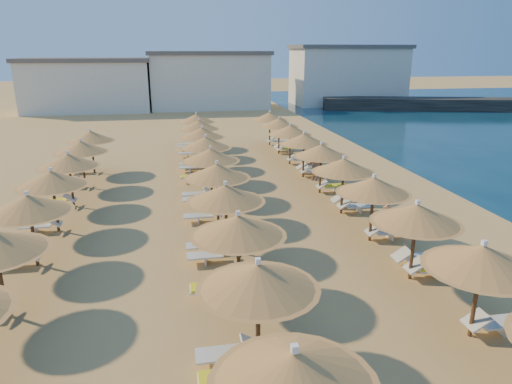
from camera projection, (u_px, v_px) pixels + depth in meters
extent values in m
plane|color=tan|center=(307.00, 253.00, 17.41)|extent=(220.00, 220.00, 0.00)
cube|color=black|center=(440.00, 104.00, 58.89)|extent=(30.05, 11.33, 1.50)
cube|color=white|center=(89.00, 87.00, 57.21)|extent=(15.00, 8.00, 6.00)
cube|color=#59514C|center=(86.00, 60.00, 56.24)|extent=(15.60, 8.48, 0.50)
cube|color=white|center=(209.00, 82.00, 60.33)|extent=(15.00, 8.00, 6.80)
cube|color=#59514C|center=(209.00, 53.00, 59.24)|extent=(15.60, 8.48, 0.50)
cube|color=white|center=(347.00, 77.00, 64.42)|extent=(15.00, 8.00, 7.60)
cube|color=#59514C|center=(349.00, 47.00, 63.21)|extent=(15.60, 8.48, 0.50)
cylinder|color=brown|center=(475.00, 298.00, 12.06)|extent=(0.12, 0.12, 2.28)
cone|color=#AB7231|center=(482.00, 257.00, 11.70)|extent=(2.76, 2.76, 0.64)
cone|color=#AB7231|center=(481.00, 266.00, 11.78)|extent=(2.98, 2.98, 0.12)
cube|color=white|center=(484.00, 243.00, 11.58)|extent=(0.12, 0.12, 0.14)
cylinder|color=brown|center=(413.00, 248.00, 15.16)|extent=(0.12, 0.12, 2.28)
cone|color=#AB7231|center=(417.00, 214.00, 14.80)|extent=(2.76, 2.76, 0.64)
cone|color=#AB7231|center=(416.00, 221.00, 14.88)|extent=(2.98, 2.98, 0.12)
cube|color=white|center=(418.00, 202.00, 14.69)|extent=(0.12, 0.12, 0.14)
cylinder|color=brown|center=(372.00, 214.00, 18.26)|extent=(0.12, 0.12, 2.28)
cone|color=#AB7231|center=(374.00, 185.00, 17.90)|extent=(2.76, 2.76, 0.64)
cone|color=#AB7231|center=(373.00, 191.00, 17.98)|extent=(2.98, 2.98, 0.12)
cube|color=white|center=(375.00, 176.00, 17.79)|extent=(0.12, 0.12, 0.14)
cylinder|color=brown|center=(342.00, 190.00, 21.37)|extent=(0.12, 0.12, 2.28)
cone|color=#AB7231|center=(344.00, 165.00, 21.01)|extent=(2.76, 2.76, 0.64)
cone|color=#AB7231|center=(343.00, 171.00, 21.08)|extent=(2.98, 2.98, 0.12)
cube|color=white|center=(344.00, 157.00, 20.89)|extent=(0.12, 0.12, 0.14)
cylinder|color=brown|center=(320.00, 172.00, 24.47)|extent=(0.12, 0.12, 2.28)
cone|color=#AB7231|center=(321.00, 150.00, 24.11)|extent=(2.76, 2.76, 0.64)
cone|color=#AB7231|center=(321.00, 155.00, 24.19)|extent=(2.98, 2.98, 0.12)
cube|color=white|center=(322.00, 143.00, 24.00)|extent=(0.12, 0.12, 0.14)
cylinder|color=brown|center=(303.00, 159.00, 27.57)|extent=(0.12, 0.12, 2.28)
cone|color=#AB7231|center=(304.00, 139.00, 27.21)|extent=(2.76, 2.76, 0.64)
cone|color=#AB7231|center=(304.00, 143.00, 27.29)|extent=(2.98, 2.98, 0.12)
cube|color=white|center=(304.00, 132.00, 27.10)|extent=(0.12, 0.12, 0.14)
cylinder|color=brown|center=(290.00, 148.00, 30.68)|extent=(0.12, 0.12, 2.28)
cone|color=#AB7231|center=(290.00, 130.00, 30.32)|extent=(2.76, 2.76, 0.64)
cone|color=#AB7231|center=(290.00, 134.00, 30.39)|extent=(2.98, 2.98, 0.12)
cube|color=white|center=(290.00, 124.00, 30.20)|extent=(0.12, 0.12, 0.14)
cylinder|color=brown|center=(279.00, 139.00, 33.78)|extent=(0.12, 0.12, 2.28)
cone|color=#AB7231|center=(279.00, 122.00, 33.42)|extent=(2.76, 2.76, 0.64)
cone|color=#AB7231|center=(279.00, 126.00, 33.50)|extent=(2.98, 2.98, 0.12)
cube|color=white|center=(279.00, 117.00, 33.31)|extent=(0.12, 0.12, 0.14)
cylinder|color=brown|center=(270.00, 131.00, 36.88)|extent=(0.12, 0.12, 2.28)
cone|color=#AB7231|center=(270.00, 116.00, 36.52)|extent=(2.76, 2.76, 0.64)
cone|color=#AB7231|center=(270.00, 119.00, 36.60)|extent=(2.98, 2.98, 0.12)
cube|color=white|center=(270.00, 111.00, 36.41)|extent=(0.12, 0.12, 0.14)
cone|color=#AB7231|center=(294.00, 368.00, 7.60)|extent=(2.76, 2.76, 0.64)
cone|color=#AB7231|center=(294.00, 381.00, 7.68)|extent=(2.98, 2.98, 0.12)
cube|color=white|center=(295.00, 349.00, 7.48)|extent=(0.12, 0.12, 0.14)
cylinder|color=brown|center=(258.00, 321.00, 11.06)|extent=(0.12, 0.12, 2.28)
cone|color=#AB7231|center=(258.00, 276.00, 10.70)|extent=(2.76, 2.76, 0.64)
cone|color=#AB7231|center=(258.00, 286.00, 10.78)|extent=(2.98, 2.98, 0.12)
cube|color=white|center=(258.00, 261.00, 10.59)|extent=(0.12, 0.12, 0.14)
cylinder|color=brown|center=(239.00, 262.00, 14.17)|extent=(0.12, 0.12, 2.28)
cone|color=#AB7231|center=(238.00, 225.00, 13.81)|extent=(2.76, 2.76, 0.64)
cone|color=#AB7231|center=(238.00, 233.00, 13.88)|extent=(2.98, 2.98, 0.12)
cube|color=white|center=(238.00, 213.00, 13.69)|extent=(0.12, 0.12, 0.14)
cylinder|color=brown|center=(226.00, 223.00, 17.27)|extent=(0.12, 0.12, 2.28)
cone|color=#AB7231|center=(226.00, 193.00, 16.91)|extent=(2.76, 2.76, 0.64)
cone|color=#AB7231|center=(226.00, 200.00, 16.99)|extent=(2.98, 2.98, 0.12)
cube|color=white|center=(225.00, 183.00, 16.79)|extent=(0.12, 0.12, 0.14)
cylinder|color=brown|center=(218.00, 197.00, 20.37)|extent=(0.12, 0.12, 2.28)
cone|color=#AB7231|center=(217.00, 171.00, 20.01)|extent=(2.76, 2.76, 0.64)
cone|color=#AB7231|center=(217.00, 177.00, 20.09)|extent=(2.98, 2.98, 0.12)
cube|color=white|center=(217.00, 162.00, 19.90)|extent=(0.12, 0.12, 0.14)
cylinder|color=brown|center=(211.00, 178.00, 23.48)|extent=(0.12, 0.12, 2.28)
cone|color=#AB7231|center=(211.00, 155.00, 23.12)|extent=(2.76, 2.76, 0.64)
cone|color=#AB7231|center=(211.00, 160.00, 23.19)|extent=(2.98, 2.98, 0.12)
cube|color=white|center=(210.00, 147.00, 23.00)|extent=(0.12, 0.12, 0.14)
cylinder|color=brown|center=(207.00, 163.00, 26.58)|extent=(0.12, 0.12, 2.28)
cone|color=#AB7231|center=(206.00, 142.00, 26.22)|extent=(2.76, 2.76, 0.64)
cone|color=#AB7231|center=(206.00, 147.00, 26.30)|extent=(2.98, 2.98, 0.12)
cube|color=white|center=(206.00, 136.00, 26.10)|extent=(0.12, 0.12, 0.14)
cylinder|color=brown|center=(203.00, 151.00, 29.68)|extent=(0.12, 0.12, 2.28)
cone|color=#AB7231|center=(202.00, 133.00, 29.32)|extent=(2.76, 2.76, 0.64)
cone|color=#AB7231|center=(202.00, 137.00, 29.40)|extent=(2.98, 2.98, 0.12)
cube|color=white|center=(202.00, 127.00, 29.21)|extent=(0.12, 0.12, 0.14)
cylinder|color=brown|center=(200.00, 141.00, 32.79)|extent=(0.12, 0.12, 2.28)
cone|color=#AB7231|center=(199.00, 125.00, 32.43)|extent=(2.76, 2.76, 0.64)
cone|color=#AB7231|center=(199.00, 128.00, 32.50)|extent=(2.98, 2.98, 0.12)
cube|color=white|center=(199.00, 119.00, 32.31)|extent=(0.12, 0.12, 0.14)
cylinder|color=brown|center=(197.00, 133.00, 35.89)|extent=(0.12, 0.12, 2.28)
cone|color=#AB7231|center=(196.00, 118.00, 35.53)|extent=(2.76, 2.76, 0.64)
cone|color=#AB7231|center=(197.00, 121.00, 35.61)|extent=(2.98, 2.98, 0.12)
cube|color=white|center=(196.00, 113.00, 35.41)|extent=(0.12, 0.12, 0.14)
cylinder|color=brown|center=(1.00, 280.00, 13.00)|extent=(0.12, 0.12, 2.28)
cylinder|color=brown|center=(33.00, 236.00, 16.11)|extent=(0.12, 0.12, 2.28)
cone|color=#AB7231|center=(28.00, 204.00, 15.74)|extent=(2.76, 2.76, 0.64)
cone|color=#AB7231|center=(29.00, 211.00, 15.82)|extent=(2.98, 2.98, 0.12)
cube|color=white|center=(27.00, 193.00, 15.63)|extent=(0.12, 0.12, 0.14)
cylinder|color=brown|center=(55.00, 206.00, 19.21)|extent=(0.12, 0.12, 2.28)
cone|color=#AB7231|center=(52.00, 178.00, 18.85)|extent=(2.76, 2.76, 0.64)
cone|color=#AB7231|center=(52.00, 184.00, 18.93)|extent=(2.98, 2.98, 0.12)
cube|color=white|center=(50.00, 169.00, 18.73)|extent=(0.12, 0.12, 0.14)
cylinder|color=brown|center=(71.00, 184.00, 22.31)|extent=(0.12, 0.12, 2.28)
cone|color=#AB7231|center=(68.00, 160.00, 21.95)|extent=(2.76, 2.76, 0.64)
cone|color=#AB7231|center=(69.00, 165.00, 22.03)|extent=(2.98, 2.98, 0.12)
cube|color=white|center=(67.00, 152.00, 21.84)|extent=(0.12, 0.12, 0.14)
cylinder|color=brown|center=(83.00, 168.00, 25.41)|extent=(0.12, 0.12, 2.28)
cone|color=#AB7231|center=(81.00, 147.00, 25.05)|extent=(2.76, 2.76, 0.64)
cone|color=#AB7231|center=(81.00, 151.00, 25.13)|extent=(2.98, 2.98, 0.12)
cube|color=white|center=(80.00, 140.00, 24.94)|extent=(0.12, 0.12, 0.14)
cylinder|color=brown|center=(93.00, 155.00, 28.52)|extent=(0.12, 0.12, 2.28)
cone|color=#AB7231|center=(91.00, 136.00, 28.16)|extent=(2.76, 2.76, 0.64)
cone|color=#AB7231|center=(91.00, 140.00, 28.23)|extent=(2.98, 2.98, 0.12)
cube|color=white|center=(90.00, 130.00, 28.04)|extent=(0.12, 0.12, 0.14)
cube|color=silver|center=(501.00, 322.00, 12.46)|extent=(1.29, 0.60, 0.06)
cube|color=silver|center=(500.00, 327.00, 12.50)|extent=(0.06, 0.54, 0.32)
cube|color=silver|center=(476.00, 320.00, 12.28)|extent=(0.58, 0.60, 0.40)
cube|color=silver|center=(222.00, 354.00, 11.15)|extent=(1.29, 0.60, 0.06)
cube|color=silver|center=(222.00, 359.00, 11.20)|extent=(0.06, 0.54, 0.32)
cube|color=silver|center=(253.00, 345.00, 11.24)|extent=(0.58, 0.60, 0.40)
cube|color=silver|center=(226.00, 379.00, 10.31)|extent=(1.29, 0.60, 0.06)
cube|color=silver|center=(226.00, 384.00, 10.36)|extent=(0.06, 0.54, 0.32)
cube|color=silver|center=(259.00, 369.00, 10.40)|extent=(0.58, 0.60, 0.40)
cube|color=yellow|center=(226.00, 377.00, 10.29)|extent=(1.24, 0.55, 0.05)
cube|color=silver|center=(435.00, 268.00, 15.56)|extent=(1.29, 0.60, 0.06)
cube|color=silver|center=(434.00, 272.00, 15.61)|extent=(0.06, 0.54, 0.32)
cube|color=silver|center=(414.00, 266.00, 15.39)|extent=(0.58, 0.60, 0.40)
cube|color=yellow|center=(435.00, 266.00, 15.54)|extent=(1.24, 0.55, 0.05)
cube|color=silver|center=(421.00, 256.00, 16.40)|extent=(1.29, 0.60, 0.06)
cube|color=silver|center=(421.00, 261.00, 16.45)|extent=(0.06, 0.54, 0.32)
cube|color=silver|center=(402.00, 255.00, 16.23)|extent=(0.58, 0.60, 0.40)
cube|color=silver|center=(211.00, 288.00, 14.26)|extent=(1.29, 0.60, 0.06)
cube|color=silver|center=(211.00, 292.00, 14.31)|extent=(0.06, 0.54, 0.32)
cube|color=silver|center=(235.00, 281.00, 14.35)|extent=(0.58, 0.60, 0.40)
cube|color=yellow|center=(210.00, 286.00, 14.24)|extent=(1.24, 0.55, 0.05)
cube|color=silver|center=(391.00, 232.00, 18.66)|extent=(1.29, 0.60, 0.06)
cube|color=silver|center=(390.00, 235.00, 18.71)|extent=(0.06, 0.54, 0.32)
cube|color=silver|center=(373.00, 230.00, 18.49)|extent=(0.58, 0.60, 0.40)
cube|color=silver|center=(203.00, 245.00, 17.36)|extent=(1.29, 0.60, 0.06)
cube|color=silver|center=(203.00, 249.00, 17.41)|extent=(0.06, 0.54, 0.32)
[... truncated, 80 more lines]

